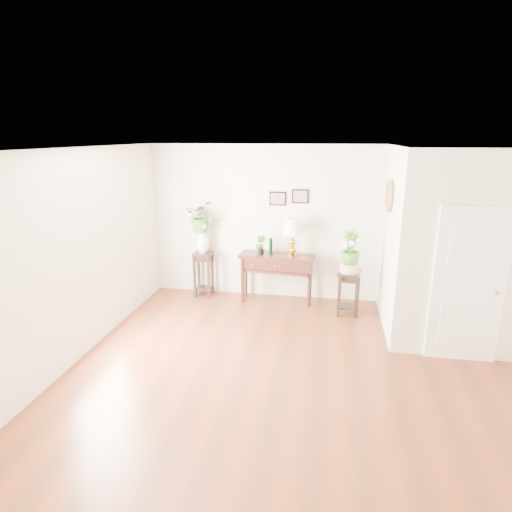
% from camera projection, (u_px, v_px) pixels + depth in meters
% --- Properties ---
extents(floor, '(6.00, 5.50, 0.02)m').
position_uv_depth(floor, '(300.00, 374.00, 5.47)').
color(floor, brown).
rests_on(floor, ground).
extents(ceiling, '(6.00, 5.50, 0.02)m').
position_uv_depth(ceiling, '(307.00, 149.00, 4.70)').
color(ceiling, white).
rests_on(ceiling, ground).
extents(wall_back, '(6.00, 0.02, 2.80)m').
position_uv_depth(wall_back, '(313.00, 224.00, 7.69)').
color(wall_back, beige).
rests_on(wall_back, ground).
extents(wall_front, '(6.00, 0.02, 2.80)m').
position_uv_depth(wall_front, '(272.00, 413.00, 2.48)').
color(wall_front, beige).
rests_on(wall_front, ground).
extents(wall_left, '(0.02, 5.50, 2.80)m').
position_uv_depth(wall_left, '(73.00, 258.00, 5.57)').
color(wall_left, beige).
rests_on(wall_left, ground).
extents(partition, '(1.80, 1.95, 2.80)m').
position_uv_depth(partition, '(451.00, 242.00, 6.42)').
color(partition, beige).
rests_on(partition, floor).
extents(door, '(0.90, 0.05, 2.10)m').
position_uv_depth(door, '(468.00, 286.00, 5.57)').
color(door, white).
rests_on(door, floor).
extents(art_print_left, '(0.30, 0.02, 0.25)m').
position_uv_depth(art_print_left, '(278.00, 199.00, 7.65)').
color(art_print_left, black).
rests_on(art_print_left, wall_back).
extents(art_print_right, '(0.30, 0.02, 0.25)m').
position_uv_depth(art_print_right, '(300.00, 196.00, 7.57)').
color(art_print_right, black).
rests_on(art_print_right, wall_back).
extents(wall_ornament, '(0.07, 0.51, 0.51)m').
position_uv_depth(wall_ornament, '(389.00, 196.00, 6.51)').
color(wall_ornament, '#A67F45').
rests_on(wall_ornament, partition).
extents(console_table, '(1.36, 0.57, 0.88)m').
position_uv_depth(console_table, '(277.00, 278.00, 7.76)').
color(console_table, black).
rests_on(console_table, floor).
extents(table_lamp, '(0.40, 0.40, 0.68)m').
position_uv_depth(table_lamp, '(293.00, 236.00, 7.50)').
color(table_lamp, '#BD8121').
rests_on(table_lamp, console_table).
extents(green_vase, '(0.07, 0.07, 0.30)m').
position_uv_depth(green_vase, '(271.00, 245.00, 7.61)').
color(green_vase, black).
rests_on(green_vase, console_table).
extents(potted_plant, '(0.22, 0.20, 0.34)m').
position_uv_depth(potted_plant, '(260.00, 245.00, 7.64)').
color(potted_plant, '#367720').
rests_on(potted_plant, console_table).
extents(plant_stand_a, '(0.35, 0.35, 0.85)m').
position_uv_depth(plant_stand_a, '(204.00, 274.00, 8.04)').
color(plant_stand_a, black).
rests_on(plant_stand_a, floor).
extents(porcelain_vase, '(0.29, 0.29, 0.44)m').
position_uv_depth(porcelain_vase, '(202.00, 241.00, 7.87)').
color(porcelain_vase, silver).
rests_on(porcelain_vase, plant_stand_a).
extents(lily_arrangement, '(0.60, 0.54, 0.60)m').
position_uv_depth(lily_arrangement, '(202.00, 215.00, 7.74)').
color(lily_arrangement, '#367720').
rests_on(lily_arrangement, porcelain_vase).
extents(plant_stand_b, '(0.41, 0.41, 0.75)m').
position_uv_depth(plant_stand_b, '(348.00, 293.00, 7.22)').
color(plant_stand_b, black).
rests_on(plant_stand_b, floor).
extents(ceramic_bowl, '(0.44, 0.44, 0.15)m').
position_uv_depth(ceramic_bowl, '(350.00, 267.00, 7.09)').
color(ceramic_bowl, silver).
rests_on(ceramic_bowl, plant_stand_b).
extents(narcissus, '(0.42, 0.42, 0.56)m').
position_uv_depth(narcissus, '(351.00, 249.00, 7.01)').
color(narcissus, '#367720').
rests_on(narcissus, ceramic_bowl).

